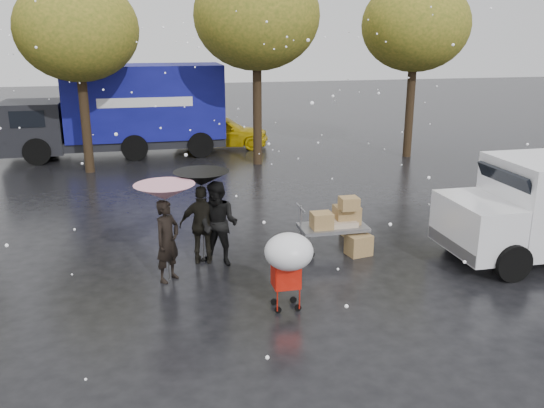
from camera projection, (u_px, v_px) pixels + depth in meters
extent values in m
plane|color=black|center=(234.00, 277.00, 11.59)|extent=(90.00, 90.00, 0.00)
imported|color=black|center=(167.00, 241.00, 11.20)|extent=(0.70, 0.70, 1.65)
imported|color=black|center=(219.00, 224.00, 11.95)|extent=(1.10, 1.03, 1.80)
imported|color=black|center=(203.00, 225.00, 12.06)|extent=(1.04, 0.57, 1.69)
cylinder|color=#4C4C4C|center=(167.00, 237.00, 11.18)|extent=(0.02, 0.02, 1.82)
cone|color=#D75874|center=(165.00, 192.00, 10.92)|extent=(1.17, 1.17, 0.30)
sphere|color=#4C4C4C|center=(165.00, 190.00, 10.91)|extent=(0.06, 0.06, 0.06)
cylinder|color=#4C4C4C|center=(203.00, 221.00, 12.04)|extent=(0.02, 0.02, 1.85)
cone|color=black|center=(201.00, 178.00, 11.77)|extent=(1.15, 1.15, 0.30)
sphere|color=#4C4C4C|center=(201.00, 177.00, 11.76)|extent=(0.06, 0.06, 0.06)
cube|color=slate|center=(333.00, 227.00, 12.82)|extent=(1.50, 0.80, 0.08)
cylinder|color=slate|center=(301.00, 219.00, 12.59)|extent=(0.04, 0.04, 0.60)
cube|color=olive|center=(347.00, 215.00, 12.91)|extent=(0.55, 0.45, 0.40)
cube|color=olive|center=(322.00, 220.00, 12.60)|extent=(0.45, 0.40, 0.35)
cube|color=olive|center=(349.00, 203.00, 12.57)|extent=(0.40, 0.35, 0.28)
cube|color=tan|center=(335.00, 223.00, 12.80)|extent=(0.90, 0.55, 0.12)
cylinder|color=black|center=(311.00, 254.00, 12.53)|extent=(0.16, 0.05, 0.16)
cylinder|color=black|center=(303.00, 244.00, 13.12)|extent=(0.16, 0.05, 0.16)
cylinder|color=black|center=(363.00, 250.00, 12.78)|extent=(0.16, 0.05, 0.16)
cylinder|color=black|center=(352.00, 240.00, 13.38)|extent=(0.16, 0.05, 0.16)
cube|color=red|center=(286.00, 274.00, 10.09)|extent=(0.47, 0.41, 0.45)
cylinder|color=red|center=(289.00, 259.00, 9.81)|extent=(0.42, 0.02, 0.02)
cylinder|color=#4C4C4C|center=(289.00, 262.00, 9.83)|extent=(0.02, 0.02, 0.60)
ellipsoid|color=white|center=(289.00, 252.00, 9.77)|extent=(0.84, 0.84, 0.63)
cylinder|color=black|center=(278.00, 310.00, 10.08)|extent=(0.12, 0.04, 0.12)
cylinder|color=black|center=(274.00, 302.00, 10.38)|extent=(0.12, 0.04, 0.12)
cylinder|color=black|center=(298.00, 308.00, 10.15)|extent=(0.12, 0.04, 0.12)
cylinder|color=black|center=(293.00, 300.00, 10.45)|extent=(0.12, 0.04, 0.12)
cube|color=white|center=(478.00, 225.00, 12.02)|extent=(1.20, 1.95, 1.10)
cube|color=black|center=(507.00, 185.00, 11.89)|extent=(0.37, 1.70, 0.67)
cube|color=slate|center=(453.00, 245.00, 12.02)|extent=(0.12, 1.90, 0.25)
cylinder|color=black|center=(512.00, 262.00, 11.31)|extent=(0.76, 0.28, 0.76)
cylinder|color=black|center=(461.00, 231.00, 13.09)|extent=(0.76, 0.28, 0.76)
cube|color=navy|center=(145.00, 101.00, 22.57)|extent=(6.00, 2.50, 2.80)
cube|color=black|center=(34.00, 127.00, 21.93)|extent=(2.20, 2.40, 1.90)
cube|color=black|center=(122.00, 141.00, 22.81)|extent=(8.00, 2.30, 0.35)
cube|color=white|center=(145.00, 102.00, 21.36)|extent=(3.50, 0.03, 0.35)
cylinder|color=black|center=(37.00, 152.00, 21.12)|extent=(1.00, 0.30, 1.00)
cylinder|color=black|center=(46.00, 140.00, 23.26)|extent=(1.00, 0.30, 1.00)
cylinder|color=black|center=(200.00, 145.00, 22.38)|extent=(1.00, 0.30, 1.00)
cylinder|color=black|center=(195.00, 135.00, 24.53)|extent=(1.00, 0.30, 1.00)
cube|color=olive|center=(359.00, 245.00, 12.66)|extent=(0.58, 0.50, 0.46)
cube|color=olive|center=(351.00, 228.00, 13.89)|extent=(0.51, 0.43, 0.36)
imported|color=gold|center=(221.00, 131.00, 24.26)|extent=(4.21, 2.30, 1.36)
cylinder|color=black|center=(84.00, 108.00, 19.54)|extent=(0.32, 0.32, 4.48)
ellipsoid|color=#445418|center=(77.00, 29.00, 18.80)|extent=(4.00, 4.00, 3.40)
cylinder|color=black|center=(257.00, 97.00, 20.75)|extent=(0.32, 0.32, 4.90)
ellipsoid|color=#445418|center=(257.00, 16.00, 19.94)|extent=(4.40, 4.40, 3.74)
cylinder|color=black|center=(411.00, 97.00, 22.05)|extent=(0.32, 0.32, 4.62)
ellipsoid|color=#445418|center=(415.00, 25.00, 21.29)|extent=(4.00, 4.00, 3.40)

